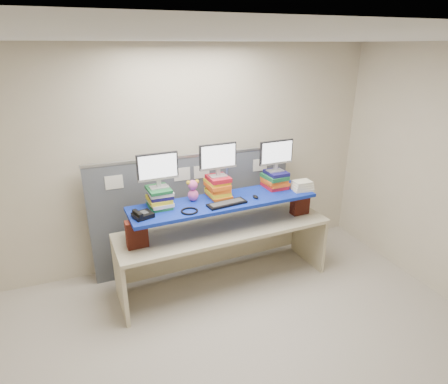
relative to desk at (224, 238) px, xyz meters
name	(u,v)px	position (x,y,z in m)	size (l,w,h in m)	color
room	(256,226)	(-0.20, -1.24, 0.79)	(5.00, 4.00, 2.80)	beige
cubicle_partition	(194,211)	(-0.20, 0.54, 0.16)	(2.60, 0.06, 1.53)	#474B53
desk	(224,238)	(0.00, 0.00, 0.00)	(2.56, 0.87, 0.77)	beige
brick_pier_left	(137,234)	(-1.02, -0.11, 0.30)	(0.22, 0.12, 0.30)	maroon
brick_pier_right	(300,203)	(1.03, 0.01, 0.30)	(0.22, 0.12, 0.30)	maroon
blue_board	(224,202)	(0.00, 0.00, 0.47)	(2.17, 0.54, 0.04)	navy
book_stack_left	(160,197)	(-0.72, 0.08, 0.61)	(0.27, 0.31, 0.22)	#195F2F
book_stack_center	(218,187)	(-0.03, 0.12, 0.62)	(0.27, 0.31, 0.25)	orange
book_stack_right	(275,180)	(0.73, 0.16, 0.60)	(0.29, 0.33, 0.21)	#AF1424
monitor_left	(158,168)	(-0.72, 0.08, 0.94)	(0.44, 0.13, 0.38)	#B4B4B9
monitor_center	(218,158)	(-0.03, 0.12, 0.97)	(0.44, 0.13, 0.38)	#B4B4B9
monitor_right	(276,154)	(0.74, 0.16, 0.93)	(0.44, 0.13, 0.38)	#B4B4B9
keyboard	(227,203)	(-0.02, -0.13, 0.51)	(0.47, 0.21, 0.03)	black
mouse	(255,197)	(0.36, -0.07, 0.51)	(0.06, 0.10, 0.03)	black
desk_phone	(142,215)	(-0.95, -0.13, 0.52)	(0.23, 0.22, 0.08)	black
headset	(189,211)	(-0.46, -0.17, 0.50)	(0.19, 0.19, 0.02)	black
plush_toy	(193,190)	(-0.33, 0.11, 0.62)	(0.15, 0.11, 0.25)	#E757A4
binder_stack	(302,186)	(1.01, -0.04, 0.55)	(0.25, 0.21, 0.11)	beige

